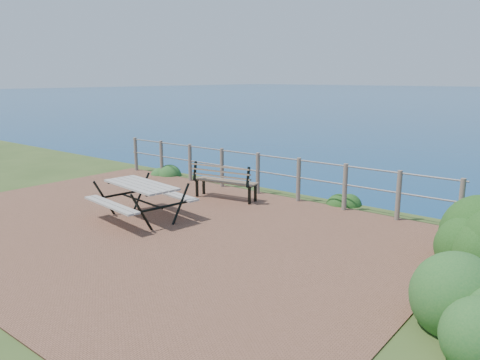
# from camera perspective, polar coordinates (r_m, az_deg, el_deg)

# --- Properties ---
(ground) EXTENTS (10.00, 7.00, 0.12)m
(ground) POSITION_cam_1_polar(r_m,az_deg,el_deg) (9.07, -10.65, -5.74)
(ground) COLOR brown
(ground) RESTS_ON ground
(safety_railing) EXTENTS (9.40, 0.10, 1.00)m
(safety_railing) POSITION_cam_1_polar(r_m,az_deg,el_deg) (11.30, 2.20, 1.10)
(safety_railing) COLOR #6B5B4C
(safety_railing) RESTS_ON ground
(picnic_table) EXTENTS (1.79, 1.47, 0.72)m
(picnic_table) POSITION_cam_1_polar(r_m,az_deg,el_deg) (9.47, -11.93, -2.10)
(picnic_table) COLOR #9E978E
(picnic_table) RESTS_ON ground
(park_bench) EXTENTS (1.57, 0.63, 0.86)m
(park_bench) POSITION_cam_1_polar(r_m,az_deg,el_deg) (10.78, -1.78, 0.51)
(park_bench) COLOR brown
(park_bench) RESTS_ON ground
(shrub_lip_west) EXTENTS (0.72, 0.72, 0.45)m
(shrub_lip_west) POSITION_cam_1_polar(r_m,az_deg,el_deg) (13.86, -8.56, 0.67)
(shrub_lip_west) COLOR #215A23
(shrub_lip_west) RESTS_ON ground
(shrub_lip_east) EXTENTS (0.66, 0.66, 0.35)m
(shrub_lip_east) POSITION_cam_1_polar(r_m,az_deg,el_deg) (10.80, 13.42, -2.90)
(shrub_lip_east) COLOR #1A4314
(shrub_lip_east) RESTS_ON ground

